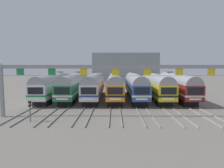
% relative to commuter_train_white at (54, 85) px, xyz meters
% --- Properties ---
extents(ground_plane, '(160.00, 160.00, 0.00)m').
position_rel_commuter_train_white_xyz_m(ground_plane, '(11.67, 0.00, -2.69)').
color(ground_plane, slate).
extents(track_bed, '(24.85, 70.00, 0.15)m').
position_rel_commuter_train_white_xyz_m(track_bed, '(11.67, 17.00, -2.61)').
color(track_bed, gray).
rests_on(track_bed, ground).
extents(commuter_train_white, '(2.88, 18.06, 5.05)m').
position_rel_commuter_train_white_xyz_m(commuter_train_white, '(0.00, 0.00, 0.00)').
color(commuter_train_white, white).
rests_on(commuter_train_white, ground).
extents(commuter_train_green, '(2.88, 18.06, 5.05)m').
position_rel_commuter_train_white_xyz_m(commuter_train_green, '(3.89, 0.00, 0.00)').
color(commuter_train_green, '#236B42').
rests_on(commuter_train_green, ground).
extents(commuter_train_silver, '(2.88, 18.06, 5.05)m').
position_rel_commuter_train_white_xyz_m(commuter_train_silver, '(7.78, 0.00, 0.00)').
color(commuter_train_silver, silver).
rests_on(commuter_train_silver, ground).
extents(commuter_train_orange, '(2.88, 18.06, 5.05)m').
position_rel_commuter_train_white_xyz_m(commuter_train_orange, '(11.67, 0.00, 0.00)').
color(commuter_train_orange, orange).
rests_on(commuter_train_orange, ground).
extents(commuter_train_blue, '(2.88, 18.06, 5.05)m').
position_rel_commuter_train_white_xyz_m(commuter_train_blue, '(15.56, 0.00, 0.00)').
color(commuter_train_blue, '#284C9E').
rests_on(commuter_train_blue, ground).
extents(commuter_train_yellow, '(2.88, 18.06, 5.05)m').
position_rel_commuter_train_white_xyz_m(commuter_train_yellow, '(19.45, 0.00, 0.00)').
color(commuter_train_yellow, gold).
rests_on(commuter_train_yellow, ground).
extents(commuter_train_maroon, '(2.88, 18.06, 5.05)m').
position_rel_commuter_train_white_xyz_m(commuter_train_maroon, '(23.34, 0.00, 0.00)').
color(commuter_train_maroon, maroon).
rests_on(commuter_train_maroon, ground).
extents(catenary_gantry, '(28.58, 0.44, 6.97)m').
position_rel_commuter_train_white_xyz_m(catenary_gantry, '(11.67, -13.50, 2.72)').
color(catenary_gantry, gray).
rests_on(catenary_gantry, ground).
extents(yard_signal_mast, '(0.28, 0.35, 2.42)m').
position_rel_commuter_train_white_xyz_m(yard_signal_mast, '(1.95, -15.71, -0.99)').
color(yard_signal_mast, '#59595E').
rests_on(yard_signal_mast, ground).
extents(maintenance_building, '(24.58, 10.00, 10.82)m').
position_rel_commuter_train_white_xyz_m(maintenance_building, '(15.81, 40.62, 2.72)').
color(maintenance_building, gray).
rests_on(maintenance_building, ground).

